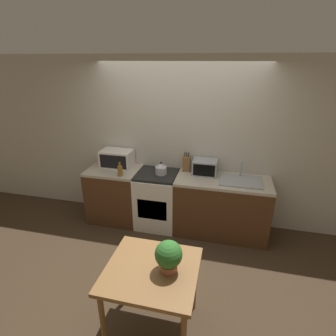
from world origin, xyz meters
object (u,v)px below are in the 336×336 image
object	(u,v)px
stove_range	(157,199)
toaster_oven	(205,167)
kettle	(161,169)
bottle	(120,171)
microwave	(117,159)
dining_table	(152,277)

from	to	relation	value
stove_range	toaster_oven	xyz separation A→B (m)	(0.71, 0.15, 0.57)
kettle	bottle	bearing A→B (deg)	-160.72
microwave	stove_range	bearing A→B (deg)	-10.25
kettle	bottle	size ratio (longest dim) A/B	0.93
microwave	bottle	xyz separation A→B (m)	(0.19, -0.33, -0.05)
bottle	dining_table	bearing A→B (deg)	-58.75
bottle	kettle	bearing A→B (deg)	19.28
stove_range	bottle	distance (m)	0.77
bottle	toaster_oven	size ratio (longest dim) A/B	0.59
stove_range	toaster_oven	bearing A→B (deg)	11.74
microwave	kettle	bearing A→B (deg)	-9.67
kettle	bottle	world-z (taller)	bottle
stove_range	toaster_oven	world-z (taller)	toaster_oven
microwave	toaster_oven	size ratio (longest dim) A/B	1.37
stove_range	bottle	size ratio (longest dim) A/B	4.17
microwave	bottle	distance (m)	0.39
dining_table	stove_range	bearing A→B (deg)	104.05
bottle	toaster_oven	world-z (taller)	toaster_oven
stove_range	dining_table	distance (m)	1.85
toaster_oven	dining_table	size ratio (longest dim) A/B	0.43
dining_table	kettle	bearing A→B (deg)	102.00
microwave	toaster_oven	xyz separation A→B (m)	(1.42, 0.02, -0.02)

